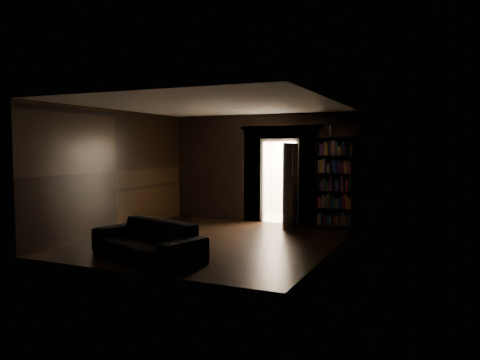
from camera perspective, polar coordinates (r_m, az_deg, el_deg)
The scene contains 9 objects.
ground at distance 9.85m, azimuth -3.27°, elevation -7.39°, with size 5.50×5.50×0.00m, color black.
room_walls at distance 10.63m, azimuth -0.70°, elevation 2.59°, with size 5.02×5.61×2.84m.
kitchen_alcove at distance 13.07m, azimuth 6.49°, elevation 0.76°, with size 2.20×1.80×2.60m.
sofa at distance 8.37m, azimuth -11.25°, elevation -6.47°, with size 2.25×0.98×0.87m, color black.
bookshelf at distance 11.43m, azimuth 11.51°, elevation -0.31°, with size 0.90×0.32×2.20m, color black.
refrigerator at distance 13.13m, azimuth 8.53°, elevation -0.93°, with size 0.74×0.68×1.65m, color white.
door at distance 11.47m, azimuth 6.17°, elevation -0.62°, with size 0.85×0.05×2.05m, color silver.
figurine at distance 11.49m, azimuth 10.89°, elevation 5.88°, with size 0.09×0.09×0.27m, color silver.
bottles at distance 13.02m, azimuth 8.17°, elevation 3.20°, with size 0.60×0.07×0.24m, color black.
Camera 1 is at (4.44, -8.57, 1.94)m, focal length 35.00 mm.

